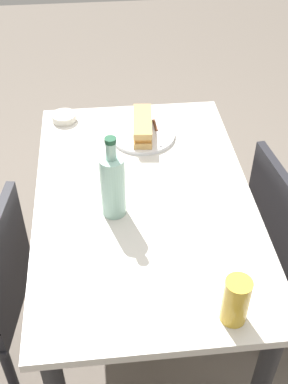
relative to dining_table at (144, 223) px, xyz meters
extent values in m
plane|color=#6B6056|center=(0.00, 0.00, -0.65)|extent=(8.00, 8.00, 0.00)
cube|color=beige|center=(0.00, 0.00, 0.11)|extent=(1.18, 0.74, 0.03)
cylinder|color=#262628|center=(-0.53, -0.31, -0.28)|extent=(0.06, 0.06, 0.75)
cylinder|color=#262628|center=(-0.53, 0.31, -0.28)|extent=(0.06, 0.06, 0.75)
cube|color=black|center=(0.02, 0.47, 0.01)|extent=(0.38, 0.08, 0.40)
cylinder|color=black|center=(0.20, 0.49, -0.43)|extent=(0.04, 0.04, 0.44)
cylinder|color=black|center=(-0.16, 0.45, -0.43)|extent=(0.04, 0.04, 0.44)
cube|color=black|center=(0.16, -0.47, 0.01)|extent=(0.38, 0.09, 0.40)
cylinder|color=black|center=(-0.02, -0.44, -0.43)|extent=(0.04, 0.04, 0.44)
cylinder|color=white|center=(-0.36, 0.03, 0.14)|extent=(0.25, 0.25, 0.01)
cube|color=tan|center=(-0.36, 0.03, 0.16)|extent=(0.22, 0.09, 0.02)
cube|color=#CC8438|center=(-0.36, 0.03, 0.18)|extent=(0.21, 0.08, 0.02)
cube|color=tan|center=(-0.36, 0.03, 0.20)|extent=(0.22, 0.09, 0.02)
cube|color=silver|center=(-0.31, 0.09, 0.15)|extent=(0.10, 0.02, 0.00)
cube|color=#59331E|center=(-0.40, 0.09, 0.15)|extent=(0.08, 0.01, 0.01)
cylinder|color=#99C6B7|center=(0.07, -0.11, 0.24)|extent=(0.08, 0.08, 0.22)
cylinder|color=#99C6B7|center=(0.07, -0.11, 0.38)|extent=(0.03, 0.03, 0.06)
cylinder|color=#19472D|center=(0.07, -0.11, 0.41)|extent=(0.04, 0.04, 0.02)
cylinder|color=gold|center=(0.51, 0.18, 0.20)|extent=(0.07, 0.07, 0.15)
cylinder|color=silver|center=(-0.50, -0.28, 0.14)|extent=(0.10, 0.10, 0.03)
camera|label=1|loc=(1.23, -0.13, 1.24)|focal=45.70mm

